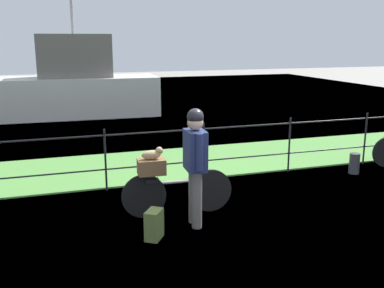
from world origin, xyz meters
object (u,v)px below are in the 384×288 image
Objects in this scene: mooring_bollard at (354,163)px; moored_boat_near at (76,87)px; cyclist_person at (195,157)px; bicycle_main at (177,192)px; backpack_on_paving at (154,225)px; terrier_dog at (153,154)px; wooden_crate at (151,167)px.

moored_boat_near is at bearing 118.39° from mooring_bollard.
bicycle_main is at bearing 106.68° from cyclist_person.
backpack_on_paving is at bearing -125.87° from bicycle_main.
moored_boat_near is at bearing -144.11° from backpack_on_paving.
cyclist_person is at bearing -44.84° from terrier_dog.
cyclist_person is 1.07m from backpack_on_paving.
cyclist_person is 4.10m from mooring_bollard.
mooring_bollard reaches higher than backpack_on_paving.
terrier_dog is (-0.35, 0.02, 0.61)m from bicycle_main.
moored_boat_near reaches higher than wooden_crate.
bicycle_main is 4.22× the size of wooden_crate.
moored_boat_near reaches higher than cyclist_person.
terrier_dog is 0.06× the size of moored_boat_near.
wooden_crate is 0.24× the size of cyclist_person.
wooden_crate is 9.57m from moored_boat_near.
mooring_bollard is (3.91, 0.93, -0.15)m from bicycle_main.
backpack_on_paving is 0.07× the size of moored_boat_near.
bicycle_main is at bearing -166.70° from mooring_bollard.
moored_boat_near is (-4.68, 8.66, 0.80)m from mooring_bollard.
bicycle_main is 9.64m from moored_boat_near.
wooden_crate is at bearing 176.19° from bicycle_main.
bicycle_main reaches higher than backpack_on_paving.
moored_boat_near reaches higher than terrier_dog.
mooring_bollard is (4.29, 0.90, -0.57)m from wooden_crate.
terrier_dog reaches higher than mooring_bollard.
cyclist_person is (0.51, -0.49, 0.23)m from wooden_crate.
bicycle_main is 4.22× the size of backpack_on_paving.
cyclist_person reaches higher than mooring_bollard.
moored_boat_near is (-0.39, 9.56, 0.23)m from wooden_crate.
bicycle_main is 0.31× the size of moored_boat_near.
moored_boat_near reaches higher than bicycle_main.
moored_boat_near is at bearing 92.50° from terrier_dog.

